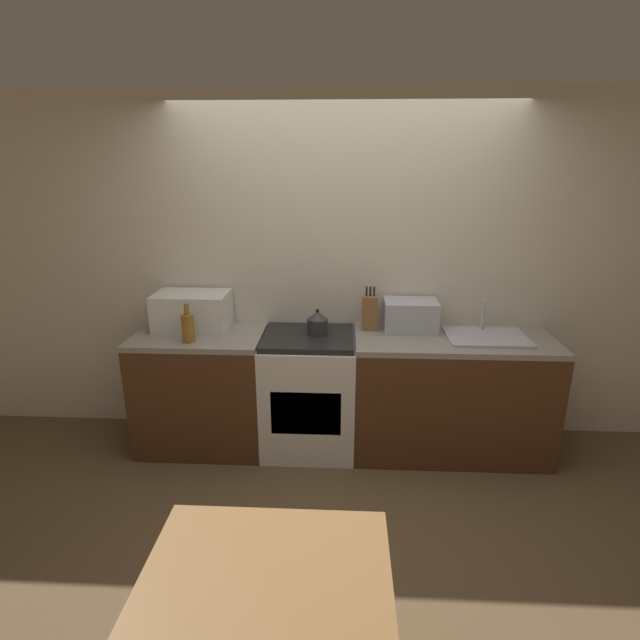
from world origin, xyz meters
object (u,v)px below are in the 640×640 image
object	(u,v)px
toaster_oven	(410,316)
kettle	(317,323)
dining_table	(266,600)
stove_range	(309,392)
microwave	(192,311)
bottle	(188,327)

from	to	relation	value
toaster_oven	kettle	bearing A→B (deg)	-170.29
toaster_oven	dining_table	world-z (taller)	toaster_oven
stove_range	dining_table	xyz separation A→B (m)	(-0.00, -2.03, 0.19)
kettle	microwave	size ratio (longest dim) A/B	0.35
stove_range	kettle	bearing A→B (deg)	30.82
stove_range	toaster_oven	size ratio (longest dim) A/B	2.32
microwave	toaster_oven	distance (m)	1.62
stove_range	bottle	size ratio (longest dim) A/B	3.26
bottle	microwave	bearing A→B (deg)	100.76
stove_range	kettle	world-z (taller)	kettle
kettle	bottle	bearing A→B (deg)	-166.85
stove_range	toaster_oven	bearing A→B (deg)	11.71
kettle	bottle	size ratio (longest dim) A/B	0.69
stove_range	dining_table	bearing A→B (deg)	-90.06
kettle	microwave	xyz separation A→B (m)	(-0.94, 0.08, 0.05)
stove_range	microwave	distance (m)	1.06
bottle	toaster_oven	world-z (taller)	bottle
stove_range	bottle	xyz separation A→B (m)	(-0.82, -0.17, 0.56)
kettle	dining_table	world-z (taller)	kettle
stove_range	toaster_oven	world-z (taller)	toaster_oven
microwave	toaster_oven	world-z (taller)	microwave
kettle	microwave	world-z (taller)	microwave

